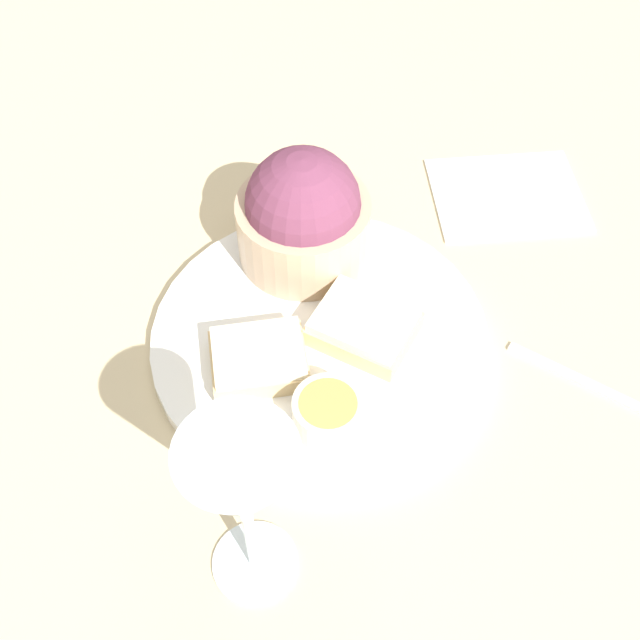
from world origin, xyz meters
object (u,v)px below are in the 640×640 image
wine_glass (242,491)px  napkin (507,194)px  cheese_toast_far (259,359)px  sauce_ramekin (328,411)px  cheese_toast_near (363,324)px  fork (618,396)px  salad_bowl (303,216)px

wine_glass → napkin: size_ratio=1.06×
wine_glass → cheese_toast_far: bearing=-87.9°
cheese_toast_far → sauce_ramekin: bearing=138.4°
cheese_toast_near → fork: (-0.21, 0.05, -0.02)m
sauce_ramekin → cheese_toast_near: bearing=-108.5°
cheese_toast_far → salad_bowl: bearing=-104.4°
salad_bowl → sauce_ramekin: salad_bowl is taller
cheese_toast_near → cheese_toast_far: size_ratio=1.19×
cheese_toast_near → napkin: cheese_toast_near is taller
wine_glass → fork: (-0.29, -0.14, -0.12)m
cheese_toast_near → fork: size_ratio=0.62×
cheese_toast_near → cheese_toast_far: (0.09, 0.04, 0.00)m
wine_glass → napkin: bearing=-121.0°
cheese_toast_far → wine_glass: wine_glass is taller
cheese_toast_near → napkin: bearing=-128.9°
salad_bowl → wine_glass: size_ratio=0.70×
salad_bowl → napkin: size_ratio=0.75×
cheese_toast_near → wine_glass: (0.08, 0.20, 0.09)m
cheese_toast_far → cheese_toast_near: bearing=-156.8°
sauce_ramekin → wine_glass: wine_glass is taller
cheese_toast_far → wine_glass: (-0.01, 0.16, 0.09)m
cheese_toast_far → wine_glass: 0.18m
napkin → salad_bowl: bearing=24.3°
sauce_ramekin → napkin: 0.32m
cheese_toast_far → wine_glass: bearing=92.1°
cheese_toast_far → napkin: size_ratio=0.55×
salad_bowl → cheese_toast_far: (0.03, 0.13, -0.03)m
cheese_toast_near → wine_glass: 0.23m
sauce_ramekin → napkin: sauce_ramekin is taller
sauce_ramekin → napkin: size_ratio=0.35×
salad_bowl → wine_glass: 0.29m
cheese_toast_far → napkin: cheese_toast_far is taller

